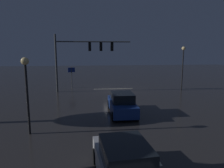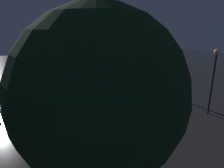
{
  "view_description": "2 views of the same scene",
  "coord_description": "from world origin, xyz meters",
  "px_view_note": "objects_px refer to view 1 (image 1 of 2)",
  "views": [
    {
      "loc": [
        2.95,
        24.87,
        4.91
      ],
      "look_at": [
        0.61,
        3.4,
        1.28
      ],
      "focal_mm": 32.81,
      "sensor_mm": 36.0,
      "label": 1
    },
    {
      "loc": [
        -16.3,
        16.01,
        6.81
      ],
      "look_at": [
        -0.45,
        5.84,
        1.35
      ],
      "focal_mm": 31.14,
      "sensor_mm": 36.0,
      "label": 2
    }
  ],
  "objects_px": {
    "car_approaching": "(122,104)",
    "street_lamp_left_kerb": "(183,60)",
    "traffic_signal_assembly": "(84,52)",
    "route_sign": "(72,73)",
    "car_distant": "(124,165)",
    "street_lamp_right_kerb": "(26,80)"
  },
  "relations": [
    {
      "from": "car_distant",
      "to": "route_sign",
      "type": "relative_size",
      "value": 1.67
    },
    {
      "from": "traffic_signal_assembly",
      "to": "route_sign",
      "type": "bearing_deg",
      "value": -56.39
    },
    {
      "from": "car_approaching",
      "to": "car_distant",
      "type": "distance_m",
      "value": 8.45
    },
    {
      "from": "street_lamp_left_kerb",
      "to": "route_sign",
      "type": "xyz_separation_m",
      "value": [
        13.47,
        -3.24,
        -1.74
      ]
    },
    {
      "from": "traffic_signal_assembly",
      "to": "street_lamp_right_kerb",
      "type": "xyz_separation_m",
      "value": [
        2.93,
        12.31,
        -1.48
      ]
    },
    {
      "from": "car_distant",
      "to": "street_lamp_left_kerb",
      "type": "bearing_deg",
      "value": -120.6
    },
    {
      "from": "street_lamp_right_kerb",
      "to": "route_sign",
      "type": "distance_m",
      "value": 14.97
    },
    {
      "from": "route_sign",
      "to": "street_lamp_right_kerb",
      "type": "bearing_deg",
      "value": 85.27
    },
    {
      "from": "traffic_signal_assembly",
      "to": "car_approaching",
      "type": "distance_m",
      "value": 10.39
    },
    {
      "from": "car_approaching",
      "to": "street_lamp_right_kerb",
      "type": "height_order",
      "value": "street_lamp_right_kerb"
    },
    {
      "from": "traffic_signal_assembly",
      "to": "route_sign",
      "type": "height_order",
      "value": "traffic_signal_assembly"
    },
    {
      "from": "car_approaching",
      "to": "street_lamp_left_kerb",
      "type": "xyz_separation_m",
      "value": [
        -8.7,
        -8.45,
        2.88
      ]
    },
    {
      "from": "street_lamp_left_kerb",
      "to": "route_sign",
      "type": "bearing_deg",
      "value": -13.54
    },
    {
      "from": "street_lamp_left_kerb",
      "to": "traffic_signal_assembly",
      "type": "bearing_deg",
      "value": -3.32
    },
    {
      "from": "traffic_signal_assembly",
      "to": "street_lamp_left_kerb",
      "type": "bearing_deg",
      "value": 176.68
    },
    {
      "from": "route_sign",
      "to": "street_lamp_left_kerb",
      "type": "bearing_deg",
      "value": 166.46
    },
    {
      "from": "traffic_signal_assembly",
      "to": "car_distant",
      "type": "relative_size",
      "value": 1.95
    },
    {
      "from": "car_approaching",
      "to": "car_distant",
      "type": "height_order",
      "value": "same"
    },
    {
      "from": "traffic_signal_assembly",
      "to": "car_distant",
      "type": "xyz_separation_m",
      "value": [
        -1.83,
        17.49,
        -3.88
      ]
    },
    {
      "from": "traffic_signal_assembly",
      "to": "street_lamp_left_kerb",
      "type": "relative_size",
      "value": 1.65
    },
    {
      "from": "car_approaching",
      "to": "street_lamp_right_kerb",
      "type": "distance_m",
      "value": 7.2
    },
    {
      "from": "route_sign",
      "to": "car_approaching",
      "type": "bearing_deg",
      "value": 112.2
    }
  ]
}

